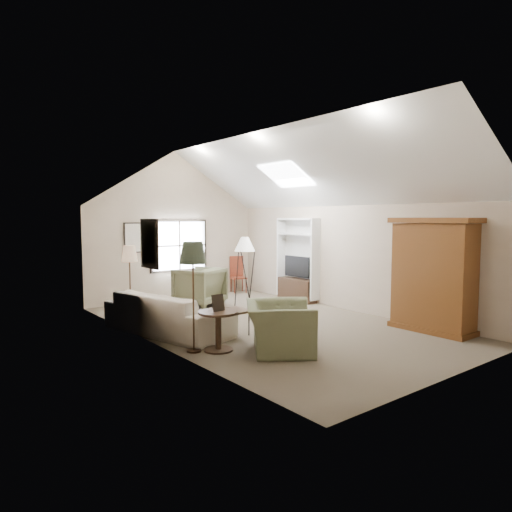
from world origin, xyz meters
TOP-DOWN VIEW (x-y plane):
  - room_shell at (0.00, 0.00)m, footprint 5.01×8.01m
  - window at (0.10, 3.96)m, footprint 1.72×0.08m
  - skylight at (1.30, 0.90)m, footprint 0.80×1.20m
  - wall_art at (-1.88, 1.94)m, footprint 1.97×3.71m
  - armoire at (2.18, -2.40)m, footprint 0.60×1.50m
  - tv_alcove at (2.34, 1.60)m, footprint 0.32×1.30m
  - media_console at (2.32, 1.60)m, footprint 0.34×1.18m
  - tv_panel at (2.32, 1.60)m, footprint 0.05×0.90m
  - sofa at (-1.95, 0.65)m, footprint 1.66×2.83m
  - armchair_near at (-1.05, -1.58)m, footprint 1.59×1.63m
  - armchair_far at (-0.02, 2.70)m, footprint 1.34×1.36m
  - coffee_table at (-1.26, -0.30)m, footprint 0.97×0.58m
  - bowl at (-1.26, -0.30)m, footprint 0.24×0.24m
  - side_table at (-1.85, -0.95)m, footprint 0.81×0.81m
  - side_chair at (1.92, 3.70)m, footprint 0.53×0.53m
  - tripod_lamp at (0.81, 1.89)m, footprint 0.56×0.56m
  - dark_lamp at (-2.20, -0.75)m, footprint 0.54×0.54m
  - tan_lamp at (-2.20, 1.85)m, footprint 0.40×0.40m

SIDE VIEW (x-z plane):
  - coffee_table at x=-1.26m, z-range 0.00..0.48m
  - media_console at x=2.32m, z-range 0.00..0.60m
  - side_table at x=-1.85m, z-range 0.00..0.67m
  - sofa at x=-1.95m, z-range 0.00..0.78m
  - armchair_near at x=-1.05m, z-range 0.00..0.80m
  - armchair_far at x=-0.02m, z-range 0.00..0.96m
  - bowl at x=-1.26m, z-range 0.48..0.54m
  - side_chair at x=1.92m, z-range 0.00..1.07m
  - tan_lamp at x=-2.20m, z-range 0.00..1.67m
  - tripod_lamp at x=0.81m, z-range 0.00..1.77m
  - tv_panel at x=2.32m, z-range 0.65..1.20m
  - dark_lamp at x=-2.20m, z-range 0.00..1.86m
  - armoire at x=2.18m, z-range 0.00..2.20m
  - tv_alcove at x=2.34m, z-range 0.10..2.20m
  - window at x=0.10m, z-range 0.74..2.16m
  - wall_art at x=-1.88m, z-range 1.29..2.17m
  - room_shell at x=0.00m, z-range 1.21..5.21m
  - skylight at x=1.30m, z-range 2.96..3.48m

